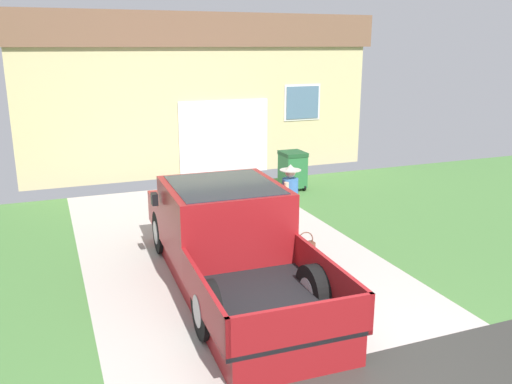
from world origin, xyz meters
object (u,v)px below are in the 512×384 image
(person_with_hat, at_px, (290,204))
(wheeled_trash_bin, at_px, (293,169))
(pickup_truck, at_px, (225,237))
(handbag, at_px, (305,247))
(house_with_garage, at_px, (184,89))

(person_with_hat, relative_size, wheeled_trash_bin, 1.64)
(pickup_truck, xyz_separation_m, handbag, (1.72, 0.45, -0.57))
(pickup_truck, xyz_separation_m, house_with_garage, (1.82, 9.85, 1.67))
(house_with_garage, xyz_separation_m, wheeled_trash_bin, (1.67, -5.07, -1.81))
(handbag, xyz_separation_m, wheeled_trash_bin, (1.77, 4.32, 0.43))
(person_with_hat, distance_m, house_with_garage, 9.32)
(pickup_truck, distance_m, person_with_hat, 1.63)
(pickup_truck, bearing_deg, person_with_hat, 25.40)
(person_with_hat, distance_m, handbag, 0.87)
(person_with_hat, bearing_deg, house_with_garage, -133.80)
(pickup_truck, xyz_separation_m, person_with_hat, (1.48, 0.64, 0.24))
(pickup_truck, height_order, handbag, pickup_truck)
(pickup_truck, height_order, wheeled_trash_bin, pickup_truck)
(person_with_hat, xyz_separation_m, wheeled_trash_bin, (2.02, 4.13, -0.38))
(handbag, height_order, wheeled_trash_bin, wheeled_trash_bin)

